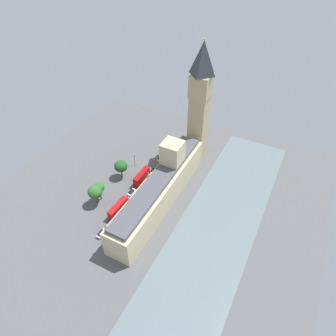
# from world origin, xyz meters

# --- Properties ---
(ground_plane) EXTENTS (133.01, 133.01, 0.00)m
(ground_plane) POSITION_xyz_m (0.00, 0.00, 0.00)
(ground_plane) COLOR #565659
(river_thames) EXTENTS (28.80, 119.71, 0.25)m
(river_thames) POSITION_xyz_m (-28.11, 0.00, 0.12)
(river_thames) COLOR slate
(river_thames) RESTS_ON ground
(parliament_building) EXTENTS (10.93, 63.01, 23.06)m
(parliament_building) POSITION_xyz_m (-1.99, -1.62, 7.32)
(parliament_building) COLOR #CCBA8E
(parliament_building) RESTS_ON ground
(clock_tower) EXTENTS (8.72, 8.72, 55.58)m
(clock_tower) POSITION_xyz_m (-2.10, -37.99, 28.76)
(clock_tower) COLOR tan
(clock_tower) RESTS_ON ground
(car_yellow_cab_kerbside) EXTENTS (2.13, 4.63, 1.74)m
(car_yellow_cab_kerbside) POSITION_xyz_m (10.71, -24.10, 0.89)
(car_yellow_cab_kerbside) COLOR gold
(car_yellow_cab_kerbside) RESTS_ON ground
(car_black_under_trees) EXTENTS (2.06, 4.29, 1.74)m
(car_black_under_trees) POSITION_xyz_m (9.72, -16.72, 0.88)
(car_black_under_trees) COLOR black
(car_black_under_trees) RESTS_ON ground
(double_decker_bus_near_tower) EXTENTS (2.69, 10.51, 4.75)m
(double_decker_bus_near_tower) POSITION_xyz_m (11.22, -7.35, 2.63)
(double_decker_bus_near_tower) COLOR #B20C0F
(double_decker_bus_near_tower) RESTS_ON ground
(car_white_trailing) EXTENTS (2.07, 4.38, 1.74)m
(car_white_trailing) POSITION_xyz_m (10.99, 1.55, 0.89)
(car_white_trailing) COLOR silver
(car_white_trailing) RESTS_ON ground
(double_decker_bus_leading) EXTENTS (3.05, 10.61, 4.75)m
(double_decker_bus_leading) POSITION_xyz_m (9.94, 12.97, 2.63)
(double_decker_bus_leading) COLOR red
(double_decker_bus_leading) RESTS_ON ground
(car_silver_opposite_hall) EXTENTS (2.12, 4.78, 1.74)m
(car_silver_opposite_hall) POSITION_xyz_m (9.37, 24.92, 0.89)
(car_silver_opposite_hall) COLOR #B7B7BC
(car_silver_opposite_hall) RESTS_ON ground
(pedestrian_far_end) EXTENTS (0.63, 0.55, 1.54)m
(pedestrian_far_end) POSITION_xyz_m (7.13, -10.36, 0.69)
(pedestrian_far_end) COLOR gray
(pedestrian_far_end) RESTS_ON ground
(pedestrian_by_river_gate) EXTENTS (0.51, 0.60, 1.54)m
(pedestrian_by_river_gate) POSITION_xyz_m (6.75, 8.97, 0.69)
(pedestrian_by_river_gate) COLOR black
(pedestrian_by_river_gate) RESTS_ON ground
(plane_tree_corner) EXTENTS (5.97, 5.97, 9.30)m
(plane_tree_corner) POSITION_xyz_m (20.71, 12.82, 6.73)
(plane_tree_corner) COLOR brown
(plane_tree_corner) RESTS_ON ground
(plane_tree_midblock) EXTENTS (5.99, 5.99, 8.80)m
(plane_tree_midblock) POSITION_xyz_m (20.83, -5.67, 6.22)
(plane_tree_midblock) COLOR brown
(plane_tree_midblock) RESTS_ON ground
(plane_tree_slot_10) EXTENTS (4.61, 4.61, 8.86)m
(plane_tree_slot_10) POSITION_xyz_m (20.80, 10.17, 6.82)
(plane_tree_slot_10) COLOR brown
(plane_tree_slot_10) RESTS_ON ground
(street_lamp_slot_11) EXTENTS (0.56, 0.56, 6.88)m
(street_lamp_slot_11) POSITION_xyz_m (19.86, -15.23, 4.75)
(street_lamp_slot_11) COLOR black
(street_lamp_slot_11) RESTS_ON ground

